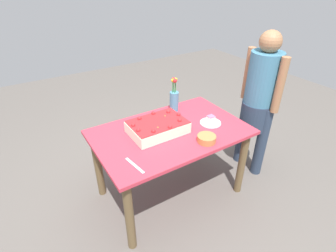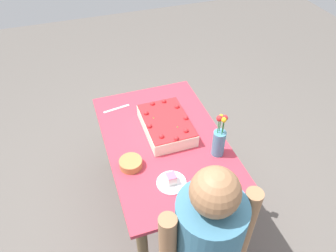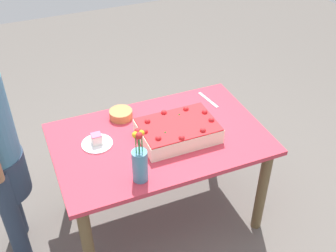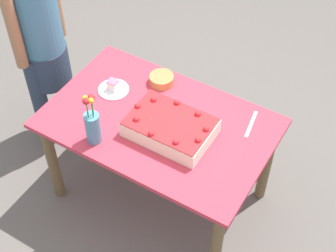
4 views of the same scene
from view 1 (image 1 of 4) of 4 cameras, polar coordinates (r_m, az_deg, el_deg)
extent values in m
plane|color=#5F5953|center=(2.74, 0.49, -14.01)|extent=(8.00, 8.00, 0.00)
cube|color=#C53445|center=(2.29, 0.57, -1.37)|extent=(1.32, 0.84, 0.03)
cylinder|color=brown|center=(2.09, -8.40, -18.93)|extent=(0.07, 0.07, 0.70)
cylinder|color=brown|center=(2.61, 15.78, -7.81)|extent=(0.07, 0.07, 0.70)
cylinder|color=brown|center=(2.57, -14.98, -8.37)|extent=(0.07, 0.07, 0.70)
cylinder|color=brown|center=(3.01, 6.38, -0.98)|extent=(0.07, 0.07, 0.70)
cube|color=#FAF2CE|center=(2.24, -2.29, -0.26)|extent=(0.48, 0.32, 0.10)
cube|color=red|center=(2.22, -2.31, 0.89)|extent=(0.47, 0.32, 0.01)
sphere|color=red|center=(2.31, 2.32, 2.51)|extent=(0.04, 0.04, 0.04)
sphere|color=red|center=(2.35, 0.06, 3.09)|extent=(0.04, 0.04, 0.04)
sphere|color=red|center=(2.33, -3.23, 2.77)|extent=(0.04, 0.04, 0.04)
sphere|color=red|center=(2.26, -6.24, 1.65)|extent=(0.04, 0.04, 0.04)
sphere|color=red|center=(2.17, -7.60, 0.18)|extent=(0.04, 0.04, 0.04)
sphere|color=red|center=(2.09, -6.46, -0.96)|extent=(0.04, 0.04, 0.04)
sphere|color=red|center=(2.07, -3.21, -1.14)|extent=(0.04, 0.04, 0.04)
sphere|color=red|center=(2.13, 0.43, -0.23)|extent=(0.04, 0.04, 0.04)
sphere|color=red|center=(2.22, 2.55, 1.23)|extent=(0.04, 0.04, 0.04)
cone|color=#2D8438|center=(2.30, -0.57, 2.27)|extent=(0.02, 0.02, 0.02)
cone|color=#2D8438|center=(2.13, -2.22, -0.25)|extent=(0.02, 0.02, 0.02)
cylinder|color=white|center=(2.42, 9.22, 0.69)|extent=(0.19, 0.19, 0.01)
cube|color=white|center=(2.41, 9.29, 1.41)|extent=(0.06, 0.06, 0.06)
cube|color=#E0648C|center=(2.39, 9.36, 2.11)|extent=(0.06, 0.06, 0.01)
cube|color=silver|center=(1.91, -7.26, -8.50)|extent=(0.05, 0.22, 0.00)
cylinder|color=teal|center=(2.57, 1.34, 5.36)|extent=(0.09, 0.09, 0.20)
cylinder|color=#2D8438|center=(2.52, 1.67, 8.76)|extent=(0.01, 0.01, 0.12)
sphere|color=yellow|center=(2.49, 1.69, 10.07)|extent=(0.03, 0.03, 0.03)
cylinder|color=#2D8438|center=(2.52, 1.21, 8.79)|extent=(0.01, 0.01, 0.12)
sphere|color=red|center=(2.50, 1.23, 10.10)|extent=(0.04, 0.04, 0.04)
cylinder|color=#2D8438|center=(2.50, 1.03, 8.59)|extent=(0.01, 0.01, 0.12)
sphere|color=gold|center=(2.47, 1.05, 9.91)|extent=(0.03, 0.03, 0.03)
cylinder|color=#2D8438|center=(2.49, 1.50, 8.51)|extent=(0.01, 0.01, 0.12)
sphere|color=red|center=(2.47, 1.52, 9.83)|extent=(0.04, 0.04, 0.04)
cylinder|color=#B97A43|center=(2.15, 8.39, -2.74)|extent=(0.15, 0.15, 0.06)
cylinder|color=#2A384D|center=(3.02, 15.96, -1.11)|extent=(0.11, 0.11, 0.78)
cylinder|color=#2A384D|center=(2.89, 19.64, -3.42)|extent=(0.11, 0.11, 0.78)
cylinder|color=#2A384D|center=(2.82, 18.63, 2.36)|extent=(0.31, 0.32, 0.28)
cylinder|color=teal|center=(2.67, 20.00, 9.52)|extent=(0.30, 0.30, 0.52)
sphere|color=#9C6C49|center=(2.57, 21.44, 16.75)|extent=(0.20, 0.20, 0.20)
cylinder|color=#9C6C49|center=(2.78, 17.04, 10.86)|extent=(0.08, 0.08, 0.52)
cylinder|color=#9C6C49|center=(2.57, 23.17, 8.04)|extent=(0.08, 0.08, 0.52)
camera|label=2|loc=(2.91, 43.17, 33.35)|focal=35.00mm
camera|label=3|loc=(3.99, -6.68, 37.14)|focal=45.00mm
camera|label=4|loc=(3.48, -43.92, 40.98)|focal=55.00mm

